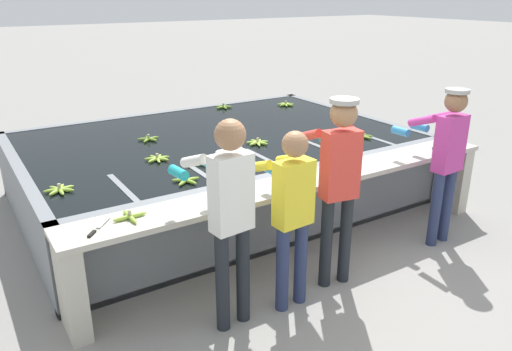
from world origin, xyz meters
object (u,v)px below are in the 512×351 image
(worker_3, at_px, (446,152))
(banana_bunch_floating_1, at_px, (149,139))
(banana_bunch_floating_4, at_px, (157,159))
(banana_bunch_floating_9, at_px, (362,136))
(banana_bunch_floating_2, at_px, (196,162))
(banana_bunch_ledge_0, at_px, (130,217))
(knife_0, at_px, (440,147))
(banana_bunch_floating_10, at_px, (331,140))
(banana_bunch_floating_0, at_px, (60,190))
(worker_1, at_px, (290,206))
(banana_bunch_floating_8, at_px, (258,142))
(banana_bunch_floating_5, at_px, (345,117))
(banana_bunch_floating_3, at_px, (223,107))
(knife_1, at_px, (96,230))
(banana_bunch_floating_6, at_px, (186,180))
(banana_bunch_floating_7, at_px, (286,104))
(worker_0, at_px, (229,206))

(worker_3, distance_m, banana_bunch_floating_1, 3.42)
(banana_bunch_floating_4, relative_size, banana_bunch_floating_9, 1.00)
(banana_bunch_floating_2, bearing_deg, banana_bunch_ledge_0, -138.10)
(knife_0, bearing_deg, worker_3, -138.19)
(banana_bunch_floating_10, xyz_separation_m, banana_bunch_ledge_0, (-2.79, -0.81, 0.00))
(banana_bunch_floating_0, bearing_deg, banana_bunch_floating_1, 41.58)
(banana_bunch_floating_4, bearing_deg, worker_1, -78.22)
(banana_bunch_floating_2, relative_size, banana_bunch_floating_8, 0.97)
(banana_bunch_floating_2, xyz_separation_m, knife_0, (2.65, -1.00, -0.01))
(banana_bunch_floating_9, bearing_deg, banana_bunch_floating_0, 177.37)
(worker_3, bearing_deg, banana_bunch_floating_5, 75.14)
(banana_bunch_floating_3, bearing_deg, knife_1, -131.84)
(banana_bunch_floating_1, distance_m, banana_bunch_floating_4, 0.80)
(worker_3, relative_size, banana_bunch_floating_4, 5.95)
(banana_bunch_floating_4, height_order, knife_0, banana_bunch_floating_4)
(banana_bunch_floating_0, bearing_deg, worker_3, -22.30)
(knife_0, bearing_deg, banana_bunch_floating_6, 169.03)
(worker_1, xyz_separation_m, banana_bunch_floating_1, (-0.20, 2.67, -0.06))
(banana_bunch_floating_2, distance_m, knife_0, 2.83)
(banana_bunch_floating_4, distance_m, banana_bunch_floating_8, 1.24)
(banana_bunch_floating_4, height_order, knife_1, banana_bunch_floating_4)
(banana_bunch_floating_7, bearing_deg, knife_0, -86.31)
(banana_bunch_floating_7, xyz_separation_m, banana_bunch_ledge_0, (-3.51, -2.77, 0.00))
(worker_3, distance_m, banana_bunch_floating_3, 3.72)
(banana_bunch_floating_3, bearing_deg, banana_bunch_floating_2, -124.94)
(banana_bunch_floating_3, xyz_separation_m, banana_bunch_ledge_0, (-2.58, -3.14, 0.00))
(worker_1, distance_m, knife_0, 2.61)
(banana_bunch_floating_10, bearing_deg, banana_bunch_floating_3, 94.95)
(banana_bunch_floating_6, relative_size, knife_1, 0.98)
(knife_0, relative_size, knife_1, 1.24)
(worker_0, xyz_separation_m, banana_bunch_floating_3, (1.99, 3.72, -0.17))
(worker_0, height_order, banana_bunch_floating_6, worker_0)
(worker_1, height_order, banana_bunch_floating_2, worker_1)
(banana_bunch_floating_4, bearing_deg, banana_bunch_ledge_0, -120.20)
(banana_bunch_floating_0, height_order, banana_bunch_floating_8, same)
(worker_1, height_order, banana_bunch_ledge_0, worker_1)
(banana_bunch_ledge_0, bearing_deg, banana_bunch_floating_6, 35.13)
(knife_0, bearing_deg, banana_bunch_ledge_0, 179.06)
(banana_bunch_floating_2, bearing_deg, banana_bunch_floating_7, 36.56)
(banana_bunch_floating_4, height_order, banana_bunch_floating_6, same)
(banana_bunch_floating_7, relative_size, banana_bunch_ledge_0, 1.00)
(banana_bunch_floating_5, relative_size, banana_bunch_floating_9, 1.00)
(worker_0, bearing_deg, banana_bunch_floating_5, 34.88)
(banana_bunch_floating_6, bearing_deg, banana_bunch_floating_9, 5.36)
(banana_bunch_floating_2, xyz_separation_m, banana_bunch_floating_9, (2.19, -0.19, -0.00))
(knife_1, bearing_deg, banana_bunch_floating_6, 29.70)
(banana_bunch_floating_8, bearing_deg, knife_0, -36.83)
(banana_bunch_floating_10, bearing_deg, worker_0, -147.71)
(banana_bunch_floating_10, relative_size, banana_bunch_ledge_0, 0.99)
(worker_1, xyz_separation_m, banana_bunch_floating_7, (2.37, 3.38, -0.06))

